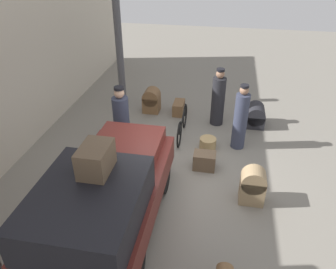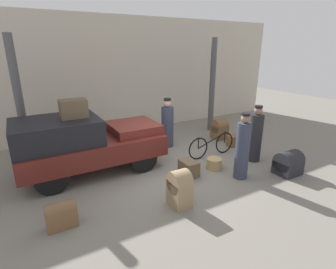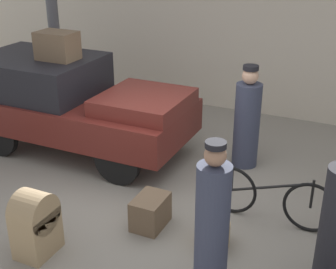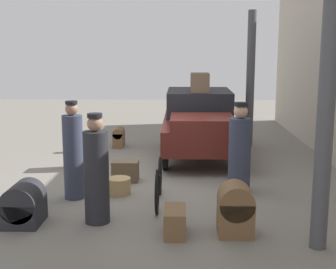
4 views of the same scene
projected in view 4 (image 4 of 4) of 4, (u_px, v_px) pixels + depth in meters
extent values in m
plane|color=gray|center=(159.00, 177.00, 9.95)|extent=(30.00, 30.00, 0.00)
cylinder|color=#4C4C51|center=(250.00, 79.00, 12.84)|extent=(0.23, 0.23, 3.70)
cylinder|color=#4C4C51|center=(326.00, 114.00, 6.08)|extent=(0.23, 0.23, 3.70)
cylinder|color=black|center=(238.00, 153.00, 10.43)|extent=(0.78, 0.12, 0.78)
cylinder|color=black|center=(165.00, 152.00, 10.48)|extent=(0.78, 0.12, 0.78)
cylinder|color=black|center=(228.00, 134.00, 12.76)|extent=(0.78, 0.12, 0.78)
cylinder|color=black|center=(169.00, 133.00, 12.81)|extent=(0.78, 0.12, 0.78)
cube|color=#591E19|center=(200.00, 130.00, 11.56)|extent=(3.82, 1.78, 0.56)
cube|color=black|center=(199.00, 102.00, 12.30)|extent=(2.10, 1.64, 0.64)
cube|color=#591E19|center=(202.00, 122.00, 10.27)|extent=(1.34, 1.39, 0.25)
torus|color=black|center=(157.00, 193.00, 7.65)|extent=(0.71, 0.04, 0.71)
torus|color=black|center=(160.00, 176.00, 8.69)|extent=(0.71, 0.04, 0.71)
cylinder|color=black|center=(159.00, 174.00, 8.13)|extent=(1.07, 0.04, 0.38)
cylinder|color=black|center=(160.00, 166.00, 8.65)|extent=(0.04, 0.04, 0.37)
cylinder|color=black|center=(157.00, 181.00, 7.61)|extent=(0.04, 0.04, 0.40)
cylinder|color=tan|center=(119.00, 186.00, 8.73)|extent=(0.44, 0.44, 0.31)
cylinder|color=#33384C|center=(240.00, 155.00, 8.82)|extent=(0.42, 0.42, 1.41)
sphere|color=tan|center=(241.00, 111.00, 8.66)|extent=(0.26, 0.26, 0.26)
cylinder|color=black|center=(241.00, 104.00, 8.64)|extent=(0.25, 0.25, 0.07)
cylinder|color=#232328|center=(97.00, 177.00, 7.22)|extent=(0.39, 0.39, 1.45)
sphere|color=#936B51|center=(95.00, 124.00, 7.07)|extent=(0.24, 0.24, 0.24)
cylinder|color=black|center=(95.00, 116.00, 7.05)|extent=(0.23, 0.23, 0.07)
cylinder|color=#33384C|center=(73.00, 157.00, 8.40)|extent=(0.36, 0.36, 1.52)
sphere|color=#936B51|center=(72.00, 109.00, 8.24)|extent=(0.22, 0.22, 0.22)
cylinder|color=black|center=(71.00, 103.00, 8.22)|extent=(0.21, 0.21, 0.06)
cube|color=brown|center=(119.00, 140.00, 12.90)|extent=(0.57, 0.28, 0.40)
cylinder|color=brown|center=(119.00, 132.00, 12.86)|extent=(0.57, 0.28, 0.28)
cube|color=#937A56|center=(83.00, 156.00, 10.57)|extent=(0.39, 0.52, 0.58)
cylinder|color=#937A56|center=(82.00, 143.00, 10.51)|extent=(0.39, 0.52, 0.52)
cube|color=brown|center=(125.00, 171.00, 9.58)|extent=(0.38, 0.53, 0.42)
cube|color=brown|center=(235.00, 217.00, 6.83)|extent=(0.51, 0.51, 0.52)
cylinder|color=brown|center=(236.00, 200.00, 6.78)|extent=(0.51, 0.51, 0.51)
cube|color=#232328|center=(24.00, 212.00, 7.25)|extent=(0.66, 0.55, 0.38)
cylinder|color=#232328|center=(23.00, 200.00, 7.21)|extent=(0.66, 0.55, 0.55)
cube|color=brown|center=(175.00, 221.00, 6.85)|extent=(0.64, 0.32, 0.39)
cube|color=brown|center=(200.00, 82.00, 11.73)|extent=(0.66, 0.46, 0.47)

